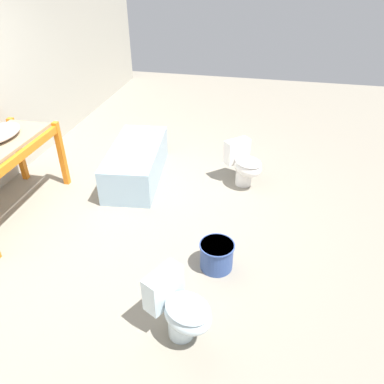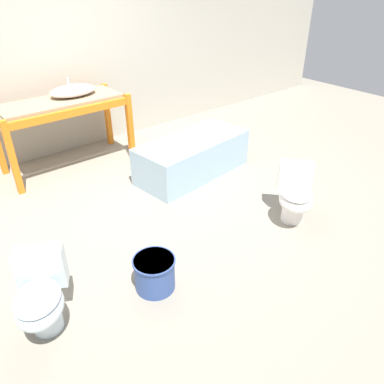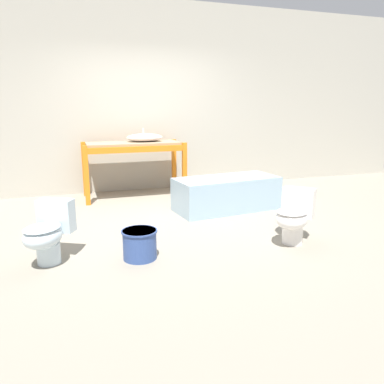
{
  "view_description": "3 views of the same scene",
  "coord_description": "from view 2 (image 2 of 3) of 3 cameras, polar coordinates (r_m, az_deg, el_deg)",
  "views": [
    {
      "loc": [
        -3.46,
        -1.6,
        2.72
      ],
      "look_at": [
        -0.17,
        -0.88,
        0.53
      ],
      "focal_mm": 35.0,
      "sensor_mm": 36.0,
      "label": 1
    },
    {
      "loc": [
        -1.89,
        -3.2,
        2.29
      ],
      "look_at": [
        -0.03,
        -0.92,
        0.52
      ],
      "focal_mm": 35.0,
      "sensor_mm": 36.0,
      "label": 2
    },
    {
      "loc": [
        -1.29,
        -4.68,
        1.48
      ],
      "look_at": [
        -0.06,
        -0.97,
        0.57
      ],
      "focal_mm": 35.0,
      "sensor_mm": 36.0,
      "label": 3
    }
  ],
  "objects": [
    {
      "name": "toilet_far",
      "position": [
        2.93,
        -22.03,
        -14.55
      ],
      "size": [
        0.55,
        0.64,
        0.58
      ],
      "rotation": [
        0.0,
        0.0,
        -0.49
      ],
      "color": "silver",
      "rests_on": "ground_plane"
    },
    {
      "name": "warehouse_wall_rear",
      "position": [
        5.46,
        -20.08,
        22.07
      ],
      "size": [
        10.8,
        0.08,
        3.2
      ],
      "color": "#B2AD9E",
      "rests_on": "ground_plane"
    },
    {
      "name": "bucket_white",
      "position": [
        3.14,
        -5.72,
        -12.14
      ],
      "size": [
        0.35,
        0.35,
        0.29
      ],
      "color": "#334C8C",
      "rests_on": "ground_plane"
    },
    {
      "name": "sink_basin",
      "position": [
        5.1,
        -17.71,
        14.5
      ],
      "size": [
        0.59,
        0.38,
        0.21
      ],
      "color": "silver",
      "rests_on": "shelving_rack"
    },
    {
      "name": "ground_plane",
      "position": [
        4.37,
        -7.3,
        -0.88
      ],
      "size": [
        12.0,
        12.0,
        0.0
      ],
      "primitive_type": "plane",
      "color": "gray"
    },
    {
      "name": "shelving_rack",
      "position": [
        5.05,
        -19.18,
        11.47
      ],
      "size": [
        1.6,
        0.7,
        0.9
      ],
      "color": "orange",
      "rests_on": "ground_plane"
    },
    {
      "name": "bathtub_main",
      "position": [
        4.74,
        0.06,
        5.81
      ],
      "size": [
        1.54,
        0.82,
        0.47
      ],
      "rotation": [
        0.0,
        0.0,
        0.12
      ],
      "color": "#99B7CC",
      "rests_on": "ground_plane"
    },
    {
      "name": "toilet_near",
      "position": [
        3.95,
        15.43,
        -0.41
      ],
      "size": [
        0.63,
        0.61,
        0.58
      ],
      "rotation": [
        0.0,
        0.0,
        -0.83
      ],
      "color": "white",
      "rests_on": "ground_plane"
    }
  ]
}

